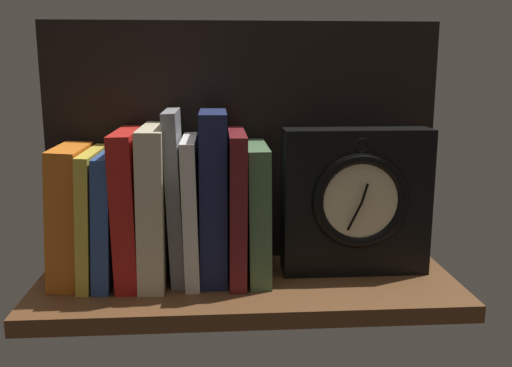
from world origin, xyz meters
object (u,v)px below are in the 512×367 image
object	(u,v)px
book_red_requiem	(130,206)
book_white_catcher	(192,208)
book_cream_twain	(155,203)
book_maroon_dawkins	(237,205)
book_blue_modern	(109,216)
book_yellow_seinlanguage	(93,216)
book_navy_bierce	(214,195)
book_orange_pandolfini	(70,214)
book_green_romantic	(257,211)
book_gray_chess	(176,195)
framed_clock	(356,201)

from	to	relation	value
book_red_requiem	book_white_catcher	xyz separation A→B (cm)	(9.39, 0.00, -0.56)
book_cream_twain	book_maroon_dawkins	xyz separation A→B (cm)	(12.48, 0.00, -0.42)
book_blue_modern	book_maroon_dawkins	distance (cm)	19.54
book_blue_modern	book_yellow_seinlanguage	bearing A→B (deg)	180.00
book_cream_twain	book_navy_bierce	size ratio (longest dim) A/B	0.91
book_red_requiem	book_cream_twain	bearing A→B (deg)	0.00
book_blue_modern	book_maroon_dawkins	xyz separation A→B (cm)	(19.48, 0.00, 1.49)
book_maroon_dawkins	book_navy_bierce	bearing A→B (deg)	180.00
book_orange_pandolfini	book_white_catcher	bearing A→B (deg)	0.00
book_navy_bierce	book_green_romantic	world-z (taller)	book_navy_bierce
book_cream_twain	book_orange_pandolfini	bearing A→B (deg)	180.00
book_navy_bierce	book_green_romantic	distance (cm)	7.18
book_green_romantic	book_gray_chess	bearing A→B (deg)	180.00
book_navy_bierce	book_blue_modern	bearing A→B (deg)	180.00
book_gray_chess	book_navy_bierce	xyz separation A→B (cm)	(5.74, 0.00, -0.07)
book_maroon_dawkins	framed_clock	world-z (taller)	framed_clock
book_orange_pandolfini	book_white_catcher	xyz separation A→B (cm)	(18.38, 0.00, 0.61)
book_yellow_seinlanguage	book_green_romantic	world-z (taller)	book_green_romantic
book_blue_modern	book_gray_chess	xyz separation A→B (cm)	(10.20, 0.00, 3.10)
book_white_catcher	book_green_romantic	size ratio (longest dim) A/B	1.06
book_orange_pandolfini	book_blue_modern	world-z (taller)	book_orange_pandolfini
framed_clock	book_yellow_seinlanguage	bearing A→B (deg)	179.82
book_blue_modern	book_white_catcher	size ratio (longest dim) A/B	0.90
framed_clock	book_orange_pandolfini	bearing A→B (deg)	179.83
book_white_catcher	book_orange_pandolfini	bearing A→B (deg)	180.00
book_cream_twain	book_green_romantic	size ratio (longest dim) A/B	1.14
book_maroon_dawkins	book_green_romantic	bearing A→B (deg)	0.00
book_maroon_dawkins	book_green_romantic	distance (cm)	3.32
book_orange_pandolfini	book_cream_twain	distance (cm)	12.89
book_blue_modern	book_cream_twain	bearing A→B (deg)	0.00
book_maroon_dawkins	book_green_romantic	world-z (taller)	book_maroon_dawkins
book_navy_bierce	book_maroon_dawkins	world-z (taller)	book_navy_bierce
book_orange_pandolfini	book_red_requiem	world-z (taller)	book_red_requiem
book_orange_pandolfini	book_green_romantic	xyz separation A→B (cm)	(28.44, 0.00, 0.01)
book_orange_pandolfini	framed_clock	world-z (taller)	framed_clock
book_yellow_seinlanguage	book_maroon_dawkins	bearing A→B (deg)	0.00
book_gray_chess	book_maroon_dawkins	distance (cm)	9.42
book_yellow_seinlanguage	book_cream_twain	xyz separation A→B (cm)	(9.49, 0.00, 1.75)
book_yellow_seinlanguage	book_white_catcher	xyz separation A→B (cm)	(15.06, 0.00, 0.90)
book_orange_pandolfini	book_white_catcher	distance (cm)	18.39
book_cream_twain	book_navy_bierce	world-z (taller)	book_navy_bierce
book_cream_twain	book_green_romantic	distance (cm)	15.70
book_blue_modern	book_cream_twain	xyz separation A→B (cm)	(7.00, 0.00, 1.91)
book_white_catcher	book_gray_chess	bearing A→B (deg)	180.00
book_orange_pandolfini	book_blue_modern	xyz separation A→B (cm)	(5.80, 0.00, -0.45)
book_cream_twain	book_green_romantic	world-z (taller)	book_cream_twain
book_white_catcher	book_green_romantic	bearing A→B (deg)	0.00
book_white_catcher	book_navy_bierce	xyz separation A→B (cm)	(3.36, 0.00, 1.97)
framed_clock	book_gray_chess	bearing A→B (deg)	179.74
book_blue_modern	book_cream_twain	size ratio (longest dim) A/B	0.84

